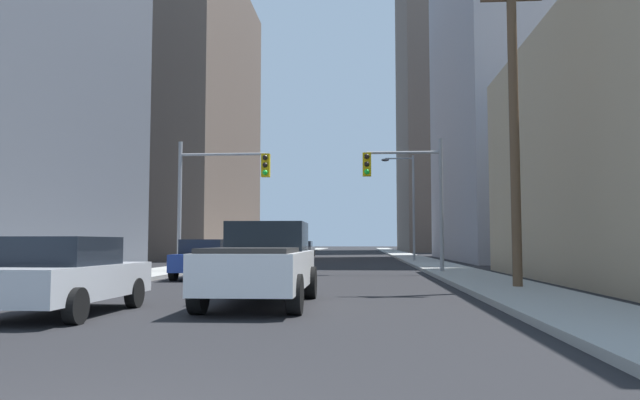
{
  "coord_description": "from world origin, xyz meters",
  "views": [
    {
      "loc": [
        2.43,
        -3.95,
        1.42
      ],
      "look_at": [
        0.0,
        30.13,
        3.81
      ],
      "focal_mm": 33.79,
      "sensor_mm": 36.0,
      "label": 1
    }
  ],
  "objects_px": {
    "sedan_beige": "(254,254)",
    "traffic_signal_near_right": "(407,183)",
    "pickup_truck_white": "(262,263)",
    "sedan_silver": "(65,275)",
    "sedan_blue": "(206,259)",
    "traffic_signal_near_left": "(219,184)",
    "sedan_black": "(279,251)",
    "sedan_grey": "(304,249)"
  },
  "relations": [
    {
      "from": "sedan_blue",
      "to": "traffic_signal_near_left",
      "type": "distance_m",
      "value": 4.91
    },
    {
      "from": "sedan_black",
      "to": "pickup_truck_white",
      "type": "bearing_deg",
      "value": -82.75
    },
    {
      "from": "sedan_blue",
      "to": "sedan_black",
      "type": "height_order",
      "value": "same"
    },
    {
      "from": "traffic_signal_near_right",
      "to": "sedan_blue",
      "type": "bearing_deg",
      "value": -155.77
    },
    {
      "from": "sedan_blue",
      "to": "sedan_black",
      "type": "xyz_separation_m",
      "value": [
        0.19,
        18.98,
        0.0
      ]
    },
    {
      "from": "sedan_beige",
      "to": "traffic_signal_near_left",
      "type": "distance_m",
      "value": 7.19
    },
    {
      "from": "sedan_blue",
      "to": "sedan_grey",
      "type": "xyz_separation_m",
      "value": [
        0.28,
        36.0,
        0.0
      ]
    },
    {
      "from": "sedan_black",
      "to": "sedan_blue",
      "type": "bearing_deg",
      "value": -90.56
    },
    {
      "from": "sedan_blue",
      "to": "traffic_signal_near_right",
      "type": "height_order",
      "value": "traffic_signal_near_right"
    },
    {
      "from": "pickup_truck_white",
      "to": "sedan_silver",
      "type": "bearing_deg",
      "value": -148.12
    },
    {
      "from": "sedan_black",
      "to": "traffic_signal_near_left",
      "type": "xyz_separation_m",
      "value": [
        -0.59,
        -15.36,
        3.29
      ]
    },
    {
      "from": "sedan_black",
      "to": "sedan_silver",
      "type": "bearing_deg",
      "value": -89.81
    },
    {
      "from": "sedan_grey",
      "to": "traffic_signal_near_left",
      "type": "bearing_deg",
      "value": -91.2
    },
    {
      "from": "sedan_silver",
      "to": "sedan_beige",
      "type": "relative_size",
      "value": 1.0
    },
    {
      "from": "pickup_truck_white",
      "to": "traffic_signal_near_left",
      "type": "distance_m",
      "value": 14.11
    },
    {
      "from": "pickup_truck_white",
      "to": "sedan_grey",
      "type": "bearing_deg",
      "value": 94.44
    },
    {
      "from": "sedan_beige",
      "to": "traffic_signal_near_left",
      "type": "xyz_separation_m",
      "value": [
        -0.45,
        -6.38,
        3.29
      ]
    },
    {
      "from": "sedan_silver",
      "to": "sedan_black",
      "type": "height_order",
      "value": "same"
    },
    {
      "from": "sedan_beige",
      "to": "sedan_blue",
      "type": "bearing_deg",
      "value": -90.25
    },
    {
      "from": "sedan_blue",
      "to": "pickup_truck_white",
      "type": "bearing_deg",
      "value": -68.13
    },
    {
      "from": "traffic_signal_near_right",
      "to": "sedan_black",
      "type": "bearing_deg",
      "value": 117.1
    },
    {
      "from": "pickup_truck_white",
      "to": "sedan_silver",
      "type": "height_order",
      "value": "pickup_truck_white"
    },
    {
      "from": "traffic_signal_near_right",
      "to": "sedan_grey",
      "type": "bearing_deg",
      "value": 103.49
    },
    {
      "from": "sedan_blue",
      "to": "sedan_grey",
      "type": "height_order",
      "value": "same"
    },
    {
      "from": "sedan_silver",
      "to": "sedan_grey",
      "type": "xyz_separation_m",
      "value": [
        -0.01,
        47.67,
        0.0
      ]
    },
    {
      "from": "traffic_signal_near_left",
      "to": "sedan_grey",
      "type": "bearing_deg",
      "value": 88.8
    },
    {
      "from": "sedan_blue",
      "to": "traffic_signal_near_left",
      "type": "relative_size",
      "value": 0.7
    },
    {
      "from": "pickup_truck_white",
      "to": "traffic_signal_near_left",
      "type": "xyz_separation_m",
      "value": [
        -4.21,
        13.1,
        3.13
      ]
    },
    {
      "from": "traffic_signal_near_left",
      "to": "sedan_silver",
      "type": "bearing_deg",
      "value": -87.41
    },
    {
      "from": "sedan_grey",
      "to": "traffic_signal_near_left",
      "type": "distance_m",
      "value": 32.55
    },
    {
      "from": "sedan_silver",
      "to": "sedan_grey",
      "type": "relative_size",
      "value": 1.01
    },
    {
      "from": "sedan_black",
      "to": "sedan_grey",
      "type": "height_order",
      "value": "same"
    },
    {
      "from": "sedan_blue",
      "to": "traffic_signal_near_left",
      "type": "height_order",
      "value": "traffic_signal_near_left"
    },
    {
      "from": "sedan_blue",
      "to": "traffic_signal_near_right",
      "type": "bearing_deg",
      "value": 24.23
    },
    {
      "from": "sedan_beige",
      "to": "sedan_grey",
      "type": "distance_m",
      "value": 26.0
    },
    {
      "from": "sedan_beige",
      "to": "traffic_signal_near_right",
      "type": "relative_size",
      "value": 0.71
    },
    {
      "from": "pickup_truck_white",
      "to": "sedan_black",
      "type": "distance_m",
      "value": 28.69
    },
    {
      "from": "sedan_beige",
      "to": "sedan_black",
      "type": "xyz_separation_m",
      "value": [
        0.14,
        8.98,
        0.0
      ]
    },
    {
      "from": "sedan_black",
      "to": "traffic_signal_near_left",
      "type": "distance_m",
      "value": 15.72
    },
    {
      "from": "pickup_truck_white",
      "to": "traffic_signal_near_left",
      "type": "bearing_deg",
      "value": 107.81
    },
    {
      "from": "sedan_blue",
      "to": "traffic_signal_near_right",
      "type": "distance_m",
      "value": 9.41
    },
    {
      "from": "sedan_grey",
      "to": "traffic_signal_near_right",
      "type": "height_order",
      "value": "traffic_signal_near_right"
    }
  ]
}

